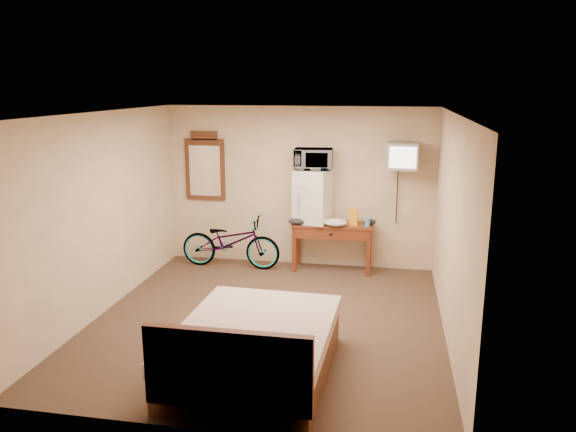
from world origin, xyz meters
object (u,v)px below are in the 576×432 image
object	(u,v)px
desk	(332,232)
wall_mirror	(205,167)
mini_fridge	(313,196)
bicycle	(231,242)
crt_television	(403,156)
microwave	(313,159)
bed	(254,350)
blue_cup	(367,222)

from	to	relation	value
desk	wall_mirror	size ratio (longest dim) A/B	1.12
desk	mini_fridge	world-z (taller)	mini_fridge
bicycle	wall_mirror	bearing A→B (deg)	54.58
desk	crt_television	world-z (taller)	crt_television
mini_fridge	wall_mirror	bearing A→B (deg)	172.86
crt_television	mini_fridge	bearing A→B (deg)	178.77
desk	microwave	distance (m)	1.15
desk	bed	bearing A→B (deg)	-96.80
blue_cup	mini_fridge	bearing A→B (deg)	172.85
mini_fridge	wall_mirror	distance (m)	1.83
mini_fridge	wall_mirror	size ratio (longest dim) A/B	0.74
mini_fridge	crt_television	xyz separation A→B (m)	(1.31, -0.03, 0.65)
mini_fridge	microwave	xyz separation A→B (m)	(0.00, 0.00, 0.57)
microwave	wall_mirror	world-z (taller)	wall_mirror
mini_fridge	blue_cup	bearing A→B (deg)	-7.15
blue_cup	crt_television	distance (m)	1.10
bicycle	bed	world-z (taller)	bed
crt_television	bicycle	distance (m)	2.94
bicycle	bed	distance (m)	3.49
desk	crt_television	xyz separation A→B (m)	(1.00, 0.02, 1.19)
microwave	crt_television	size ratio (longest dim) A/B	0.97
crt_television	bicycle	world-z (taller)	crt_television
microwave	blue_cup	world-z (taller)	microwave
desk	bicycle	distance (m)	1.60
mini_fridge	bicycle	bearing A→B (deg)	-173.24
microwave	bicycle	size ratio (longest dim) A/B	0.36
crt_television	bicycle	bearing A→B (deg)	-177.28
desk	wall_mirror	world-z (taller)	wall_mirror
wall_mirror	desk	bearing A→B (deg)	-7.36
crt_television	bed	bearing A→B (deg)	-112.45
blue_cup	crt_television	size ratio (longest dim) A/B	0.22
microwave	bed	size ratio (longest dim) A/B	0.29
desk	crt_television	bearing A→B (deg)	1.07
mini_fridge	crt_television	size ratio (longest dim) A/B	1.40
mini_fridge	microwave	size ratio (longest dim) A/B	1.44
blue_cup	wall_mirror	bearing A→B (deg)	172.86
bed	crt_television	bearing A→B (deg)	67.55
wall_mirror	mini_fridge	bearing A→B (deg)	-7.14
crt_television	bed	size ratio (longest dim) A/B	0.29
mini_fridge	bicycle	distance (m)	1.48
blue_cup	bed	size ratio (longest dim) A/B	0.06
mini_fridge	bicycle	world-z (taller)	mini_fridge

